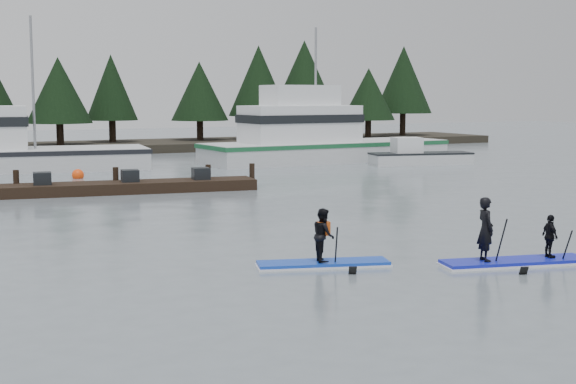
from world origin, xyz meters
name	(u,v)px	position (x,y,z in m)	size (l,w,h in m)	color
ground	(399,265)	(0.00, 0.00, 0.00)	(160.00, 160.00, 0.00)	slate
far_shore	(61,148)	(0.00, 42.00, 0.30)	(70.00, 8.00, 0.60)	#2D281E
treeline	(62,153)	(0.00, 42.00, 0.00)	(60.00, 4.00, 8.00)	black
fishing_boat_medium	(320,151)	(12.70, 27.23, 0.65)	(15.59, 5.12, 9.04)	silver
skiff	(421,159)	(16.97, 22.72, 0.34)	(5.90, 1.77, 0.69)	silver
floating_dock	(93,188)	(-3.40, 17.15, 0.22)	(13.49, 1.80, 0.45)	black
buoy_b	(78,178)	(-2.68, 23.66, 0.00)	(0.58, 0.58, 0.58)	#FF450C
paddleboard_solo	(323,247)	(-1.72, 0.66, 0.47)	(3.21, 1.64, 1.84)	#133DBA
paddleboard_duo	(512,245)	(2.38, -1.21, 0.47)	(3.70, 1.71, 2.18)	#131CB4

